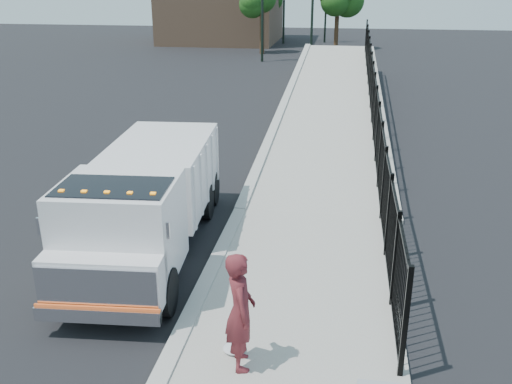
# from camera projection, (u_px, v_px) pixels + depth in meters

# --- Properties ---
(ground) EXTENTS (120.00, 120.00, 0.00)m
(ground) POSITION_uv_depth(u_px,v_px,m) (203.00, 294.00, 11.00)
(ground) COLOR black
(ground) RESTS_ON ground
(sidewalk) EXTENTS (3.55, 12.00, 0.12)m
(sidewalk) POSITION_uv_depth(u_px,v_px,m) (292.00, 367.00, 8.85)
(sidewalk) COLOR #9E998E
(sidewalk) RESTS_ON ground
(curb) EXTENTS (0.30, 12.00, 0.16)m
(curb) POSITION_uv_depth(u_px,v_px,m) (173.00, 354.00, 9.12)
(curb) COLOR #ADAAA3
(curb) RESTS_ON ground
(ramp) EXTENTS (3.95, 24.06, 3.19)m
(ramp) POSITION_uv_depth(u_px,v_px,m) (335.00, 113.00, 25.46)
(ramp) COLOR #9E998E
(ramp) RESTS_ON ground
(iron_fence) EXTENTS (0.10, 28.00, 1.80)m
(iron_fence) POSITION_uv_depth(u_px,v_px,m) (372.00, 114.00, 21.24)
(iron_fence) COLOR black
(iron_fence) RESTS_ON ground
(truck) EXTENTS (2.66, 6.90, 2.32)m
(truck) POSITION_uv_depth(u_px,v_px,m) (146.00, 198.00, 12.15)
(truck) COLOR black
(truck) RESTS_ON ground
(worker) EXTENTS (0.64, 0.80, 1.90)m
(worker) POSITION_uv_depth(u_px,v_px,m) (240.00, 311.00, 8.49)
(worker) COLOR maroon
(worker) RESTS_ON sidewalk
(debris) EXTENTS (0.37, 0.37, 0.09)m
(debris) POSITION_uv_depth(u_px,v_px,m) (234.00, 348.00, 9.13)
(debris) COLOR silver
(debris) RESTS_ON sidewalk
(tree_0) EXTENTS (2.29, 2.29, 5.14)m
(tree_0) POSITION_uv_depth(u_px,v_px,m) (262.00, 1.00, 43.17)
(tree_0) COLOR #382314
(tree_0) RESTS_ON ground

